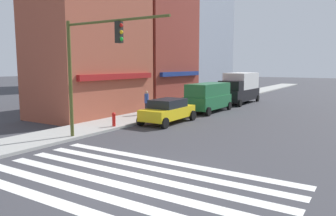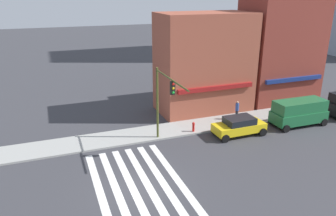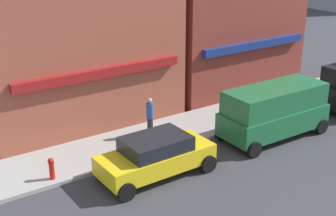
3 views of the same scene
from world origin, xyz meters
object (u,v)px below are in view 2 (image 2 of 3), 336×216
object	(u,v)px
traffic_signal	(164,95)
van_green	(299,112)
fire_hydrant	(193,126)
pedestrian_blue_shirt	(237,110)
sedan_yellow	(239,126)

from	to	relation	value
traffic_signal	van_green	distance (m)	13.17
van_green	fire_hydrant	xyz separation A→B (m)	(-9.62, 1.70, -0.67)
pedestrian_blue_shirt	traffic_signal	bearing A→B (deg)	32.86
traffic_signal	fire_hydrant	bearing A→B (deg)	24.99
sedan_yellow	fire_hydrant	world-z (taller)	sedan_yellow
traffic_signal	sedan_yellow	distance (m)	7.45
traffic_signal	pedestrian_blue_shirt	size ratio (longest dim) A/B	3.43
fire_hydrant	pedestrian_blue_shirt	bearing A→B (deg)	13.23
fire_hydrant	traffic_signal	bearing A→B (deg)	-155.01
traffic_signal	sedan_yellow	world-z (taller)	traffic_signal
traffic_signal	van_green	size ratio (longest dim) A/B	1.21
van_green	pedestrian_blue_shirt	world-z (taller)	van_green
sedan_yellow	pedestrian_blue_shirt	size ratio (longest dim) A/B	2.50
traffic_signal	pedestrian_blue_shirt	distance (m)	9.18
pedestrian_blue_shirt	sedan_yellow	bearing A→B (deg)	76.26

